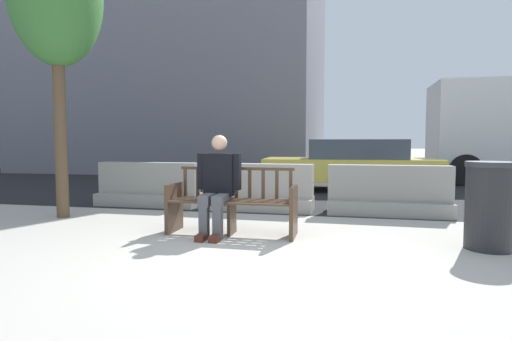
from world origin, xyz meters
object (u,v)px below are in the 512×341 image
at_px(street_bench, 232,204).
at_px(jersey_barrier_left, 149,188).
at_px(seated_person, 218,182).
at_px(jersey_barrier_right, 388,195).
at_px(trash_bin, 489,205).
at_px(car_taxi_near, 351,164).
at_px(jersey_barrier_centre, 258,191).

distance_m(street_bench, jersey_barrier_left, 3.02).
xyz_separation_m(seated_person, jersey_barrier_left, (-2.06, 2.07, -0.35)).
distance_m(seated_person, jersey_barrier_right, 3.12).
bearing_deg(seated_person, trash_bin, -1.35).
bearing_deg(seated_person, jersey_barrier_left, 134.88).
xyz_separation_m(jersey_barrier_left, trash_bin, (5.30, -2.15, 0.16)).
bearing_deg(jersey_barrier_left, jersey_barrier_right, -0.85).
bearing_deg(car_taxi_near, street_bench, -106.37).
bearing_deg(car_taxi_near, jersey_barrier_left, -137.81).
height_order(seated_person, jersey_barrier_centre, seated_person).
bearing_deg(jersey_barrier_centre, trash_bin, -33.86).
bearing_deg(seated_person, street_bench, 17.22).
distance_m(seated_person, jersey_barrier_left, 2.95).
bearing_deg(jersey_barrier_left, seated_person, -45.12).
distance_m(jersey_barrier_left, trash_bin, 5.72).
relative_size(jersey_barrier_centre, jersey_barrier_left, 1.00).
xyz_separation_m(street_bench, trash_bin, (3.05, -0.13, 0.11)).
bearing_deg(car_taxi_near, trash_bin, -75.80).
distance_m(jersey_barrier_centre, jersey_barrier_right, 2.26).
xyz_separation_m(street_bench, seated_person, (-0.18, -0.06, 0.29)).
relative_size(street_bench, jersey_barrier_right, 0.84).
height_order(car_taxi_near, trash_bin, car_taxi_near).
xyz_separation_m(street_bench, jersey_barrier_centre, (-0.08, 1.97, -0.06)).
bearing_deg(jersey_barrier_right, jersey_barrier_centre, 179.56).
bearing_deg(jersey_barrier_centre, seated_person, -93.00).
bearing_deg(jersey_barrier_centre, jersey_barrier_left, 178.72).
relative_size(street_bench, seated_person, 1.29).
height_order(street_bench, car_taxi_near, car_taxi_near).
bearing_deg(jersey_barrier_right, jersey_barrier_left, 179.15).
xyz_separation_m(seated_person, trash_bin, (3.24, -0.08, -0.19)).
relative_size(jersey_barrier_left, jersey_barrier_right, 1.00).
relative_size(street_bench, jersey_barrier_centre, 0.84).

